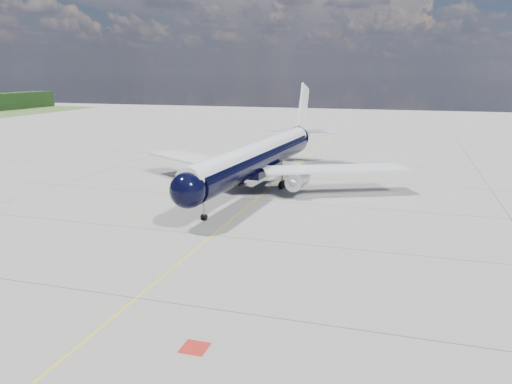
{
  "coord_description": "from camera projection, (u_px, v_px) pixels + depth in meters",
  "views": [
    {
      "loc": [
        18.08,
        -34.62,
        16.11
      ],
      "look_at": [
        3.62,
        13.28,
        4.0
      ],
      "focal_mm": 35.0,
      "sensor_mm": 36.0,
      "label": 1
    }
  ],
  "objects": [
    {
      "name": "taxiway_centerline",
      "position": [
        255.0,
        200.0,
        64.34
      ],
      "size": [
        0.16,
        160.0,
        0.01
      ],
      "primitive_type": "cube",
      "color": "yellow",
      "rests_on": "ground"
    },
    {
      "name": "red_marking",
      "position": [
        195.0,
        348.0,
        29.87
      ],
      "size": [
        1.6,
        1.6,
        0.01
      ],
      "primitive_type": "cube",
      "color": "maroon",
      "rests_on": "ground"
    },
    {
      "name": "main_airliner",
      "position": [
        261.0,
        156.0,
        70.69
      ],
      "size": [
        40.39,
        49.29,
        14.23
      ],
      "rotation": [
        0.0,
        0.0,
        -0.07
      ],
      "color": "black",
      "rests_on": "ground"
    },
    {
      "name": "ground",
      "position": [
        266.0,
        191.0,
        69.0
      ],
      "size": [
        320.0,
        320.0,
        0.0
      ],
      "primitive_type": "plane",
      "color": "gray",
      "rests_on": "ground"
    }
  ]
}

